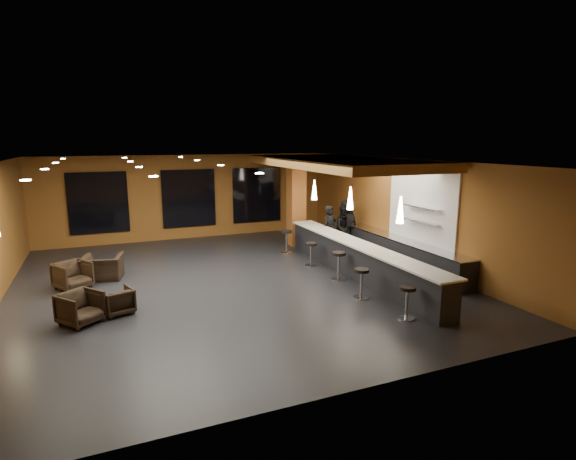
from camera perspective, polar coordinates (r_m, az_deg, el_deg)
name	(u,v)px	position (r m, az deg, el deg)	size (l,w,h in m)	color
floor	(232,283)	(13.47, -7.09, -6.69)	(12.00, 13.00, 0.10)	black
ceiling	(229,160)	(12.82, -7.49, 8.80)	(12.00, 13.00, 0.10)	black
wall_back	(188,197)	(19.34, -12.53, 4.13)	(12.00, 0.10, 3.50)	brown
wall_front	(345,294)	(7.12, 7.22, -8.07)	(12.00, 0.10, 3.50)	brown
wall_right	(404,211)	(15.72, 14.48, 2.41)	(0.10, 13.00, 3.50)	brown
wood_soffit	(337,162)	(15.28, 6.27, 8.52)	(3.60, 8.00, 0.28)	#AB7232
window_left	(98,203)	(18.94, -22.94, 3.19)	(2.20, 0.06, 2.40)	black
window_center	(189,198)	(19.24, -12.47, 3.94)	(2.20, 0.06, 2.40)	black
window_right	(257,195)	(19.99, -3.97, 4.46)	(2.20, 0.06, 2.40)	black
tile_backsplash	(421,207)	(14.86, 16.57, 2.76)	(0.06, 3.20, 2.40)	white
bar_counter	(357,261)	(13.84, 8.76, -3.86)	(0.60, 8.00, 1.00)	black
bar_top	(358,244)	(13.71, 8.82, -1.74)	(0.78, 8.10, 0.05)	white
prep_counter	(401,253)	(15.35, 14.16, -2.82)	(0.70, 6.00, 0.86)	black
prep_top	(402,239)	(15.25, 14.25, -1.16)	(0.72, 6.00, 0.03)	silver
wall_shelf_lower	(421,221)	(14.68, 16.55, 1.08)	(0.30, 1.50, 0.03)	silver
wall_shelf_upper	(422,207)	(14.61, 16.65, 2.82)	(0.30, 1.50, 0.03)	silver
column	(296,201)	(17.59, 1.05, 3.69)	(0.60, 0.60, 3.50)	brown
pendant_0	(400,210)	(11.84, 14.08, 2.50)	(0.20, 0.20, 0.70)	white
pendant_1	(350,198)	(13.90, 7.91, 4.02)	(0.20, 0.20, 0.70)	white
pendant_2	(314,190)	(16.08, 3.37, 5.10)	(0.20, 0.20, 0.70)	white
staff_a	(330,230)	(16.43, 5.36, 0.04)	(0.65, 0.42, 1.77)	black
staff_b	(344,229)	(16.89, 7.17, 0.18)	(0.82, 0.64, 1.70)	black
staff_c	(346,224)	(17.25, 7.41, 0.72)	(0.92, 0.60, 1.88)	black
armchair_a	(80,308)	(11.33, -24.86, -8.98)	(0.79, 0.82, 0.74)	black
armchair_b	(117,301)	(11.63, -20.86, -8.43)	(0.67, 0.69, 0.63)	black
armchair_c	(73,275)	(13.97, -25.68, -5.22)	(0.83, 0.85, 0.77)	black
armchair_d	(103,267)	(14.55, -22.48, -4.42)	(1.11, 0.97, 0.72)	black
bar_stool_0	(407,298)	(10.88, 14.89, -8.37)	(0.40, 0.40, 0.79)	silver
bar_stool_1	(362,279)	(11.98, 9.32, -6.22)	(0.41, 0.41, 0.80)	silver
bar_stool_2	(339,262)	(13.42, 6.46, -4.07)	(0.43, 0.43, 0.85)	silver
bar_stool_3	(311,251)	(14.82, 2.95, -2.69)	(0.40, 0.40, 0.79)	silver
bar_stool_4	(286,239)	(16.45, -0.20, -1.10)	(0.43, 0.43, 0.86)	silver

